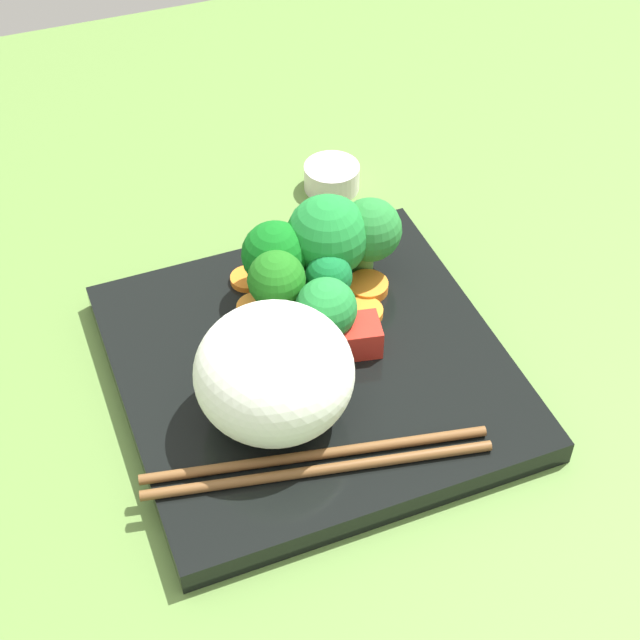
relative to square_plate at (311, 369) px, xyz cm
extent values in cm
cube|color=#597E38|center=(0.00, 0.00, -1.91)|extent=(110.00, 110.00, 2.00)
cube|color=black|center=(0.00, 0.00, 0.00)|extent=(25.47, 25.47, 1.83)
ellipsoid|color=white|center=(-3.69, -3.59, 4.81)|extent=(12.40, 12.45, 7.80)
cylinder|color=#82B15B|center=(0.10, 6.91, 1.98)|extent=(2.00, 2.01, 2.16)
sphere|color=#106A1A|center=(0.21, 7.09, 4.44)|extent=(4.75, 4.75, 4.75)
cylinder|color=#6FB253|center=(2.95, 4.00, 1.92)|extent=(1.94, 1.93, 2.02)
sphere|color=#126A2F|center=(2.85, 4.24, 3.89)|extent=(3.27, 3.27, 3.27)
cylinder|color=#6EA445|center=(3.66, 7.23, 1.94)|extent=(2.26, 2.28, 2.18)
sphere|color=#1F8334|center=(3.88, 7.12, 4.94)|extent=(5.89, 5.89, 5.89)
cylinder|color=#82B04E|center=(1.39, 1.31, 1.87)|extent=(1.71, 1.77, 2.02)
sphere|color=#238337|center=(1.51, 1.21, 4.09)|extent=(4.14, 4.14, 4.14)
cylinder|color=#65974B|center=(-0.87, 3.79, 2.37)|extent=(3.10, 3.10, 3.09)
sphere|color=#1E6D1A|center=(-0.92, 4.09, 4.97)|extent=(3.93, 3.93, 3.93)
cylinder|color=#61A744|center=(6.72, 7.23, 2.07)|extent=(2.13, 2.11, 2.36)
sphere|color=#277B33|center=(7.01, 6.93, 4.74)|extent=(4.56, 4.56, 4.56)
cylinder|color=orange|center=(1.41, 10.55, 1.29)|extent=(2.49, 2.49, 0.75)
cylinder|color=orange|center=(-1.61, 8.89, 1.14)|extent=(2.66, 2.66, 0.46)
cylinder|color=orange|center=(-2.03, 5.46, 1.31)|extent=(3.16, 3.16, 0.79)
cylinder|color=orange|center=(1.03, 4.62, 1.22)|extent=(2.57, 2.57, 0.61)
cylinder|color=orange|center=(6.13, 4.95, 1.29)|extent=(3.98, 3.98, 0.76)
cylinder|color=orange|center=(4.94, 2.73, 1.19)|extent=(2.80, 2.80, 0.56)
cube|color=red|center=(3.27, -0.04, 2.02)|extent=(3.52, 3.16, 2.20)
cube|color=red|center=(-0.86, 1.31, 2.03)|extent=(3.05, 3.10, 2.24)
ellipsoid|color=#AE8848|center=(4.80, 9.00, 1.95)|extent=(3.71, 3.65, 2.08)
cylinder|color=brown|center=(-2.76, -8.87, 1.23)|extent=(21.04, 4.54, 0.64)
cylinder|color=brown|center=(-2.55, -7.74, 1.23)|extent=(21.04, 4.54, 0.64)
cylinder|color=silver|center=(8.97, 19.40, 0.17)|extent=(4.59, 4.59, 2.17)
camera|label=1|loc=(-14.97, -41.45, 48.48)|focal=54.59mm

